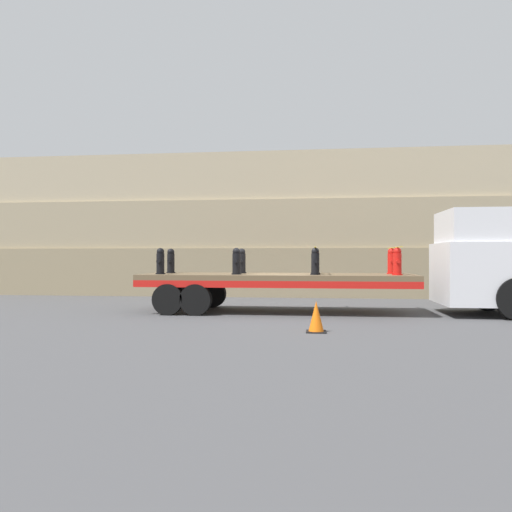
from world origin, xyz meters
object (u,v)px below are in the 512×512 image
Objects in this scene: fire_hydrant_black_far_2 at (315,261)px; truck_cab at (486,263)px; fire_hydrant_black_far_1 at (242,261)px; fire_hydrant_black_near_2 at (315,262)px; fire_hydrant_black_far_0 at (171,261)px; fire_hydrant_red_far_3 at (392,261)px; fire_hydrant_red_near_3 at (397,262)px; flatbed_trailer at (258,281)px; fire_hydrant_black_near_0 at (160,261)px; fire_hydrant_black_near_1 at (236,262)px; traffic_cone at (316,317)px.

truck_cab is at bearing -6.31° from fire_hydrant_black_far_2.
fire_hydrant_black_far_1 is 1.00× the size of fire_hydrant_black_near_2.
fire_hydrant_black_far_0 is 4.69m from fire_hydrant_black_far_2.
truck_cab is 2.68m from fire_hydrant_red_far_3.
fire_hydrant_black_far_2 is at bearing 154.89° from fire_hydrant_red_near_3.
fire_hydrant_black_near_0 is (-2.92, -0.55, 0.62)m from flatbed_trailer.
fire_hydrant_black_far_0 and fire_hydrant_red_far_3 have the same top height.
fire_hydrant_black_near_1 is at bearing -136.48° from flatbed_trailer.
flatbed_trailer is 10.31× the size of fire_hydrant_black_far_0.
fire_hydrant_black_far_2 is (-4.97, 0.55, 0.04)m from truck_cab.
fire_hydrant_black_near_0 and fire_hydrant_black_near_2 have the same top height.
fire_hydrant_black_near_2 is (4.69, 0.00, 0.00)m from fire_hydrant_black_near_0.
truck_cab is at bearing 0.00° from flatbed_trailer.
fire_hydrant_black_far_1 is at bearing 180.00° from fire_hydrant_red_far_3.
truck_cab reaches higher than fire_hydrant_red_near_3.
fire_hydrant_red_far_3 is at bearing 0.00° from fire_hydrant_black_far_1.
flatbed_trailer is at bearing -10.64° from fire_hydrant_black_far_0.
fire_hydrant_black_near_0 reaches higher than flatbed_trailer.
fire_hydrant_black_far_2 is (2.34, 1.10, 0.00)m from fire_hydrant_black_near_1.
fire_hydrant_black_near_1 is at bearing -166.81° from fire_hydrant_red_far_3.
fire_hydrant_red_far_3 is (2.34, 1.10, 0.00)m from fire_hydrant_black_near_2.
traffic_cone is at bearing -124.05° from fire_hydrant_red_near_3.
fire_hydrant_black_near_1 and fire_hydrant_black_far_2 have the same top height.
fire_hydrant_red_far_3 is (0.00, 1.10, 0.00)m from fire_hydrant_red_near_3.
truck_cab is 3.82× the size of fire_hydrant_red_near_3.
fire_hydrant_black_near_1 is 1.14× the size of traffic_cone.
fire_hydrant_black_near_0 is 2.59m from fire_hydrant_black_far_1.
fire_hydrant_red_near_3 reaches higher than traffic_cone.
fire_hydrant_black_far_2 is at bearing 0.00° from fire_hydrant_black_far_0.
traffic_cone is (2.37, -4.53, -1.21)m from fire_hydrant_black_far_1.
fire_hydrant_black_near_2 is at bearing 0.00° from fire_hydrant_black_near_0.
fire_hydrant_black_far_1 and fire_hydrant_black_far_2 have the same top height.
fire_hydrant_red_near_3 reaches higher than flatbed_trailer.
fire_hydrant_black_far_2 is at bearing 173.69° from truck_cab.
traffic_cone is at bearing -43.89° from fire_hydrant_black_far_0.
fire_hydrant_black_far_0 is 1.00× the size of fire_hydrant_red_far_3.
fire_hydrant_black_near_1 is 1.00× the size of fire_hydrant_red_near_3.
fire_hydrant_black_near_1 is (2.34, 0.00, 0.00)m from fire_hydrant_black_near_0.
fire_hydrant_red_far_3 is 5.23m from traffic_cone.
fire_hydrant_black_far_0 is at bearing 180.00° from fire_hydrant_red_far_3.
fire_hydrant_black_far_0 and fire_hydrant_red_near_3 have the same top height.
flatbed_trailer is 4.19m from fire_hydrant_red_near_3.
fire_hydrant_black_near_0 is 4.81m from fire_hydrant_black_far_2.
fire_hydrant_red_near_3 is (7.03, -1.10, 0.00)m from fire_hydrant_black_far_0.
truck_cab is at bearing 6.31° from fire_hydrant_black_near_2.
flatbed_trailer is 10.31× the size of fire_hydrant_black_far_1.
fire_hydrant_black_far_1 is 1.14× the size of traffic_cone.
fire_hydrant_black_far_2 reaches higher than traffic_cone.
fire_hydrant_black_far_2 is at bearing 17.28° from flatbed_trailer.
flatbed_trailer is 3.04m from fire_hydrant_black_near_0.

